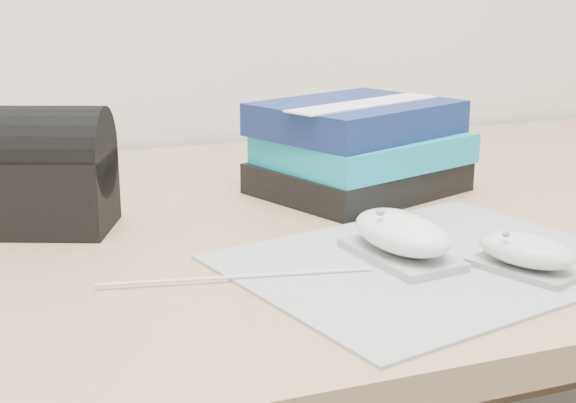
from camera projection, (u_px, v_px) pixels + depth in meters
name	position (u px, v px, depth m)	size (l,w,h in m)	color
desk	(325.00, 364.00, 1.05)	(1.60, 0.80, 0.73)	#A57D5B
mousepad	(430.00, 262.00, 0.73)	(0.35, 0.27, 0.00)	gray
mouse_rear	(401.00, 236.00, 0.73)	(0.08, 0.13, 0.05)	#A1A1A3
mouse_front	(526.00, 253.00, 0.70)	(0.08, 0.10, 0.04)	gray
usb_cable	(236.00, 277.00, 0.68)	(0.00, 0.00, 0.24)	silver
book_stack	(359.00, 148.00, 0.97)	(0.27, 0.25, 0.11)	black
pouch	(42.00, 170.00, 0.82)	(0.16, 0.14, 0.13)	black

